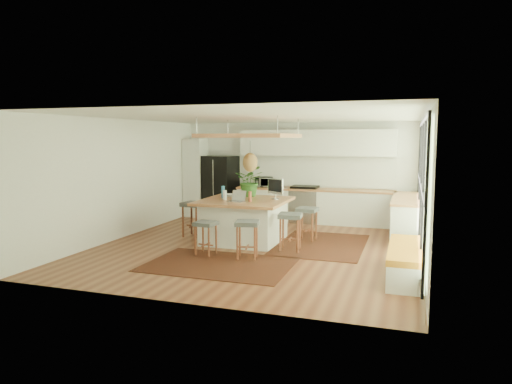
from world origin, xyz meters
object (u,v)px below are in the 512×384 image
(stool_near_left, at_px, (206,237))
(laptop, at_px, (236,196))
(island, at_px, (244,221))
(stool_near_right, at_px, (247,240))
(stool_left_side, at_px, (194,221))
(island_plant, at_px, (250,184))
(stool_right_front, at_px, (290,233))
(stool_right_back, at_px, (307,225))
(microwave, at_px, (264,181))
(fridge, at_px, (221,185))
(monitor, at_px, (275,187))

(stool_near_left, xyz_separation_m, laptop, (0.25, 1.01, 0.70))
(island, height_order, stool_near_right, island)
(stool_left_side, bearing_deg, laptop, -21.97)
(island, bearing_deg, island_plant, 95.90)
(stool_right_front, distance_m, stool_right_back, 1.05)
(stool_near_left, bearing_deg, island_plant, 82.92)
(island, bearing_deg, laptop, -97.78)
(island, bearing_deg, stool_right_front, -24.16)
(microwave, distance_m, island_plant, 2.18)
(island, xyz_separation_m, island_plant, (-0.06, 0.58, 0.75))
(microwave, bearing_deg, fridge, 159.39)
(laptop, distance_m, monitor, 0.95)
(island, relative_size, stool_near_right, 2.55)
(microwave, bearing_deg, island_plant, -100.95)
(laptop, xyz_separation_m, microwave, (-0.36, 3.10, 0.04))
(fridge, distance_m, monitor, 3.40)
(stool_right_back, bearing_deg, microwave, 127.67)
(fridge, bearing_deg, stool_right_front, -37.23)
(stool_right_front, bearing_deg, stool_near_right, -125.18)
(stool_near_right, xyz_separation_m, monitor, (0.07, 1.68, 0.83))
(monitor, bearing_deg, island_plant, -169.51)
(fridge, bearing_deg, laptop, -50.60)
(fridge, relative_size, microwave, 3.55)
(stool_near_right, bearing_deg, stool_near_left, 178.99)
(stool_near_right, distance_m, stool_right_front, 1.06)
(island_plant, bearing_deg, stool_near_right, -72.62)
(stool_near_right, height_order, laptop, laptop)
(stool_left_side, bearing_deg, stool_near_left, -56.73)
(stool_near_left, height_order, stool_left_side, stool_left_side)
(stool_near_left, distance_m, laptop, 1.25)
(stool_right_back, distance_m, microwave, 2.89)
(monitor, bearing_deg, fridge, 167.40)
(island, distance_m, stool_left_side, 1.30)
(stool_right_front, bearing_deg, monitor, 124.03)
(stool_near_left, relative_size, stool_near_right, 0.91)
(island, bearing_deg, microwave, 98.53)
(stool_near_right, bearing_deg, stool_left_side, 140.55)
(fridge, height_order, island, fridge)
(stool_near_left, relative_size, microwave, 1.33)
(laptop, bearing_deg, microwave, 108.81)
(stool_right_front, bearing_deg, island_plant, 138.12)
(stool_near_left, bearing_deg, fridge, 108.91)
(stool_right_front, height_order, laptop, laptop)
(laptop, distance_m, microwave, 3.12)
(stool_right_front, relative_size, stool_right_back, 1.04)
(fridge, bearing_deg, stool_right_back, -25.13)
(island_plant, bearing_deg, laptop, -89.47)
(island, bearing_deg, stool_near_left, -102.38)
(island, distance_m, stool_right_back, 1.40)
(stool_near_right, relative_size, microwave, 1.46)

